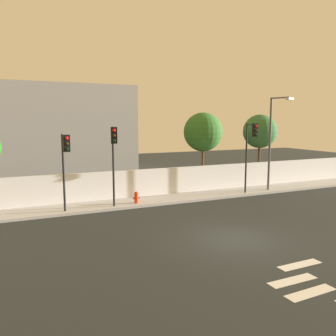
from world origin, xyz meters
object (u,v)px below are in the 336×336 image
object	(u,v)px
roadside_tree_midright	(260,132)
roadside_tree_midleft	(203,132)
fire_hydrant	(136,197)
traffic_light_center	(65,156)
traffic_light_right	(114,149)
traffic_light_left	(251,143)
street_lamp_curbside	(273,136)

from	to	relation	value
roadside_tree_midright	roadside_tree_midleft	bearing A→B (deg)	180.00
fire_hydrant	traffic_light_center	bearing A→B (deg)	-170.04
traffic_light_right	roadside_tree_midleft	bearing A→B (deg)	24.33
traffic_light_left	traffic_light_right	distance (m)	9.63
traffic_light_left	roadside_tree_midright	xyz separation A→B (m)	(3.50, 3.42, 0.64)
traffic_light_left	roadside_tree_midright	bearing A→B (deg)	44.29
roadside_tree_midleft	roadside_tree_midright	distance (m)	5.27
roadside_tree_midleft	traffic_light_center	bearing A→B (deg)	-161.52
traffic_light_right	street_lamp_curbside	size ratio (longest dim) A/B	0.70
street_lamp_curbside	fire_hydrant	world-z (taller)	street_lamp_curbside
traffic_light_right	fire_hydrant	xyz separation A→B (m)	(1.58, 0.78, -3.03)
traffic_light_center	fire_hydrant	bearing A→B (deg)	9.96
street_lamp_curbside	roadside_tree_midleft	bearing A→B (deg)	144.03
street_lamp_curbside	roadside_tree_midleft	xyz separation A→B (m)	(-4.04, 2.93, 0.26)
traffic_light_right	roadside_tree_midright	world-z (taller)	roadside_tree_midright
traffic_light_center	roadside_tree_midright	xyz separation A→B (m)	(15.79, 3.51, 1.00)
traffic_light_center	roadside_tree_midright	bearing A→B (deg)	12.54
fire_hydrant	roadside_tree_midright	xyz separation A→B (m)	(11.55, 2.77, 3.77)
street_lamp_curbside	fire_hydrant	size ratio (longest dim) A/B	9.25
roadside_tree_midright	street_lamp_curbside	bearing A→B (deg)	-112.78
traffic_light_center	street_lamp_curbside	bearing A→B (deg)	2.28
traffic_light_right	roadside_tree_midleft	world-z (taller)	roadside_tree_midleft
traffic_light_right	street_lamp_curbside	bearing A→B (deg)	2.97
traffic_light_center	roadside_tree_midright	distance (m)	16.20
traffic_light_right	fire_hydrant	distance (m)	3.51
traffic_light_center	fire_hydrant	size ratio (longest dim) A/B	5.98
street_lamp_curbside	roadside_tree_midleft	world-z (taller)	street_lamp_curbside
street_lamp_curbside	roadside_tree_midleft	size ratio (longest dim) A/B	1.15
street_lamp_curbside	roadside_tree_midleft	distance (m)	5.00
traffic_light_right	fire_hydrant	size ratio (longest dim) A/B	6.50
roadside_tree_midleft	traffic_light_left	bearing A→B (deg)	-62.56
fire_hydrant	roadside_tree_midleft	distance (m)	7.83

